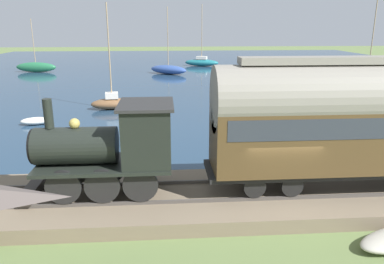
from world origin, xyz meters
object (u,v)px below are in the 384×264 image
object	(u,v)px
sailboat_green	(36,67)
sailboat_blue	(168,69)
steam_locomotive	(114,144)
rowboat_off_pier	(282,118)
sailboat_teal	(202,62)
passenger_coach	(355,117)
rowboat_near_shore	(36,121)
sailboat_red	(367,84)
sailboat_brown	(112,102)

from	to	relation	value
sailboat_green	sailboat_blue	bearing A→B (deg)	-92.73
steam_locomotive	rowboat_off_pier	xyz separation A→B (m)	(11.58, -9.59, -2.15)
sailboat_teal	passenger_coach	bearing A→B (deg)	-160.19
passenger_coach	sailboat_teal	distance (m)	46.84
passenger_coach	rowboat_near_shore	distance (m)	19.53
steam_locomotive	sailboat_red	xyz separation A→B (m)	(23.32, -21.82, -1.83)
steam_locomotive	sailboat_red	bearing A→B (deg)	-43.09
sailboat_teal	rowboat_off_pier	world-z (taller)	sailboat_teal
passenger_coach	sailboat_red	xyz separation A→B (m)	(23.32, -13.41, -2.62)
sailboat_teal	rowboat_off_pier	xyz separation A→B (m)	(-35.18, -1.94, -0.36)
passenger_coach	rowboat_near_shore	xyz separation A→B (m)	(12.06, 15.08, -2.95)
steam_locomotive	sailboat_blue	distance (m)	37.33
sailboat_blue	rowboat_near_shore	world-z (taller)	sailboat_blue
steam_locomotive	rowboat_near_shore	xyz separation A→B (m)	(12.06, 6.67, -2.16)
sailboat_red	rowboat_off_pier	bearing A→B (deg)	108.96
passenger_coach	steam_locomotive	bearing A→B (deg)	90.00
sailboat_red	sailboat_teal	bearing A→B (deg)	6.31
rowboat_off_pier	sailboat_teal	bearing A→B (deg)	-44.37
rowboat_near_shore	rowboat_off_pier	xyz separation A→B (m)	(-0.47, -16.26, 0.01)
passenger_coach	rowboat_off_pier	xyz separation A→B (m)	(11.58, -1.18, -2.94)
rowboat_near_shore	rowboat_off_pier	bearing A→B (deg)	-102.25
steam_locomotive	passenger_coach	size ratio (longest dim) A/B	0.49
passenger_coach	sailboat_green	size ratio (longest dim) A/B	1.48
sailboat_brown	sailboat_red	size ratio (longest dim) A/B	0.88
rowboat_off_pier	sailboat_blue	bearing A→B (deg)	-31.67
sailboat_blue	sailboat_red	world-z (taller)	sailboat_red
passenger_coach	rowboat_off_pier	size ratio (longest dim) A/B	4.84
sailboat_teal	rowboat_near_shore	world-z (taller)	sailboat_teal
sailboat_green	passenger_coach	bearing A→B (deg)	-141.30
rowboat_near_shore	rowboat_off_pier	world-z (taller)	rowboat_off_pier
sailboat_green	rowboat_off_pier	xyz separation A→B (m)	(-29.05, -25.29, -0.45)
steam_locomotive	rowboat_near_shore	size ratio (longest dim) A/B	2.51
sailboat_green	rowboat_off_pier	bearing A→B (deg)	-130.94
steam_locomotive	sailboat_brown	bearing A→B (deg)	7.97
sailboat_brown	rowboat_off_pier	xyz separation A→B (m)	(-4.80, -11.88, -0.29)
sailboat_blue	sailboat_red	bearing A→B (deg)	-90.68
sailboat_red	rowboat_near_shore	xyz separation A→B (m)	(-11.27, 28.49, -0.32)
sailboat_red	rowboat_off_pier	xyz separation A→B (m)	(-11.74, 12.23, -0.31)
sailboat_brown	sailboat_teal	xyz separation A→B (m)	(30.38, -9.94, 0.07)
sailboat_teal	sailboat_green	world-z (taller)	sailboat_teal
passenger_coach	sailboat_blue	distance (m)	37.80
steam_locomotive	rowboat_off_pier	size ratio (longest dim) A/B	2.39
sailboat_teal	sailboat_green	xyz separation A→B (m)	(-6.13, 23.35, 0.08)
sailboat_brown	sailboat_green	bearing A→B (deg)	21.24
sailboat_brown	sailboat_red	xyz separation A→B (m)	(6.94, -24.12, 0.02)
sailboat_brown	rowboat_near_shore	bearing A→B (deg)	126.98
sailboat_brown	rowboat_off_pier	size ratio (longest dim) A/B	3.64
sailboat_green	rowboat_near_shore	xyz separation A→B (m)	(-28.58, -9.03, -0.45)
sailboat_teal	sailboat_blue	world-z (taller)	sailboat_teal
sailboat_brown	sailboat_blue	size ratio (longest dim) A/B	0.93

